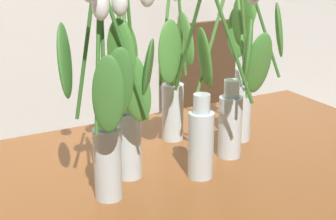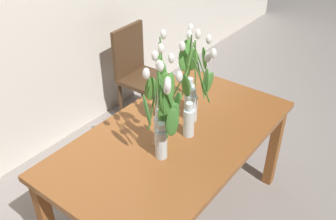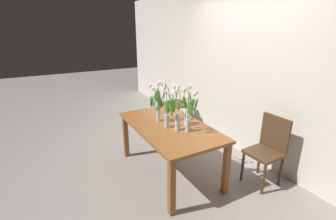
% 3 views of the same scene
% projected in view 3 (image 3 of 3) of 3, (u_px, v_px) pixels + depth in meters
% --- Properties ---
extents(ground_plane, '(18.00, 18.00, 0.00)m').
position_uv_depth(ground_plane, '(170.00, 171.00, 3.52)').
color(ground_plane, gray).
extents(room_wall_rear, '(9.00, 0.10, 2.70)m').
position_uv_depth(room_wall_rear, '(249.00, 72.00, 3.72)').
color(room_wall_rear, silver).
rests_on(room_wall_rear, ground).
extents(dining_table, '(1.60, 0.90, 0.74)m').
position_uv_depth(dining_table, '(170.00, 131.00, 3.30)').
color(dining_table, brown).
rests_on(dining_table, ground).
extents(tulip_vase_0, '(0.24, 0.25, 0.58)m').
position_uv_depth(tulip_vase_0, '(177.00, 115.00, 3.05)').
color(tulip_vase_0, silver).
rests_on(tulip_vase_0, dining_table).
extents(tulip_vase_1, '(0.19, 0.22, 0.58)m').
position_uv_depth(tulip_vase_1, '(186.00, 113.00, 3.21)').
color(tulip_vase_1, silver).
rests_on(tulip_vase_1, dining_table).
extents(tulip_vase_2, '(0.18, 0.21, 0.56)m').
position_uv_depth(tulip_vase_2, '(190.00, 116.00, 2.99)').
color(tulip_vase_2, silver).
rests_on(tulip_vase_2, dining_table).
extents(tulip_vase_3, '(0.24, 0.21, 0.57)m').
position_uv_depth(tulip_vase_3, '(157.00, 106.00, 3.34)').
color(tulip_vase_3, silver).
rests_on(tulip_vase_3, dining_table).
extents(tulip_vase_4, '(0.17, 0.27, 0.59)m').
position_uv_depth(tulip_vase_4, '(165.00, 107.00, 3.31)').
color(tulip_vase_4, silver).
rests_on(tulip_vase_4, dining_table).
extents(tulip_vase_5, '(0.22, 0.24, 0.55)m').
position_uv_depth(tulip_vase_5, '(168.00, 115.00, 3.14)').
color(tulip_vase_5, silver).
rests_on(tulip_vase_5, dining_table).
extents(dining_chair, '(0.42, 0.42, 0.93)m').
position_uv_depth(dining_chair, '(268.00, 147.00, 3.14)').
color(dining_chair, '#4C331E').
rests_on(dining_chair, ground).
extents(side_table, '(0.44, 0.44, 0.55)m').
position_uv_depth(side_table, '(175.00, 109.00, 4.85)').
color(side_table, brown).
rests_on(side_table, ground).
extents(table_lamp, '(0.22, 0.22, 0.40)m').
position_uv_depth(table_lamp, '(176.00, 88.00, 4.73)').
color(table_lamp, olive).
rests_on(table_lamp, side_table).
extents(pillar_candle, '(0.06, 0.06, 0.07)m').
position_uv_depth(pillar_candle, '(170.00, 101.00, 4.87)').
color(pillar_candle, beige).
rests_on(pillar_candle, side_table).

